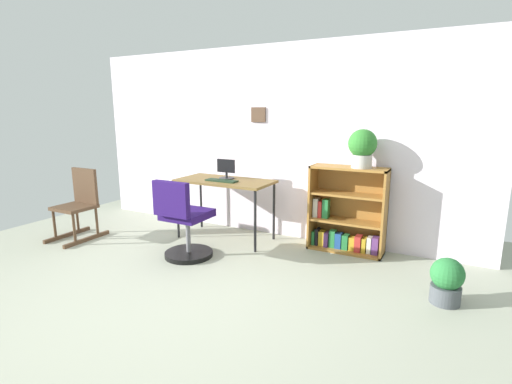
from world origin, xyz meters
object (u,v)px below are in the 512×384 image
desk (225,184)px  monitor (226,170)px  rocking_chair (79,203)px  office_chair (184,225)px  potted_plant_floor (447,280)px  keyboard (222,181)px  potted_plant_on_shelf (362,147)px  bookshelf_low (346,214)px

desk → monitor: bearing=109.2°
desk → rocking_chair: rocking_chair is taller
desk → office_chair: office_chair is taller
office_chair → rocking_chair: (-1.58, -0.04, 0.06)m
potted_plant_floor → office_chair: bearing=-175.2°
office_chair → rocking_chair: office_chair is taller
desk → potted_plant_floor: bearing=-12.6°
keyboard → potted_plant_floor: size_ratio=1.01×
desk → potted_plant_on_shelf: 1.65m
monitor → office_chair: size_ratio=0.28×
bookshelf_low → potted_plant_floor: bearing=-38.8°
potted_plant_on_shelf → potted_plant_floor: 1.55m
desk → rocking_chair: size_ratio=1.36×
keyboard → bookshelf_low: 1.49m
rocking_chair → potted_plant_on_shelf: (3.18, 1.04, 0.74)m
monitor → potted_plant_floor: 2.65m
keyboard → office_chair: bearing=-95.2°
monitor → potted_plant_on_shelf: bearing=6.1°
desk → monitor: size_ratio=4.83×
keyboard → potted_plant_on_shelf: 1.64m
monitor → keyboard: size_ratio=0.62×
keyboard → potted_plant_on_shelf: bearing=12.7°
potted_plant_on_shelf → potted_plant_floor: potted_plant_on_shelf is taller
office_chair → potted_plant_on_shelf: size_ratio=2.12×
office_chair → rocking_chair: size_ratio=1.01×
rocking_chair → potted_plant_floor: rocking_chair is taller
bookshelf_low → potted_plant_on_shelf: (0.15, -0.05, 0.77)m
monitor → rocking_chair: monitor is taller
bookshelf_low → potted_plant_floor: size_ratio=2.47×
monitor → office_chair: bearing=-91.0°
desk → keyboard: keyboard is taller
rocking_chair → potted_plant_on_shelf: 3.43m
keyboard → rocking_chair: (-1.64, -0.69, -0.31)m
bookshelf_low → rocking_chair: bearing=-160.1°
office_chair → bookshelf_low: (1.45, 1.05, 0.04)m
office_chair → potted_plant_on_shelf: (1.60, 1.00, 0.81)m
office_chair → potted_plant_floor: office_chair is taller
monitor → bookshelf_low: size_ratio=0.25×
office_chair → keyboard: bearing=84.8°
bookshelf_low → potted_plant_floor: 1.37m
office_chair → potted_plant_floor: size_ratio=2.24×
keyboard → bookshelf_low: bearing=16.1°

